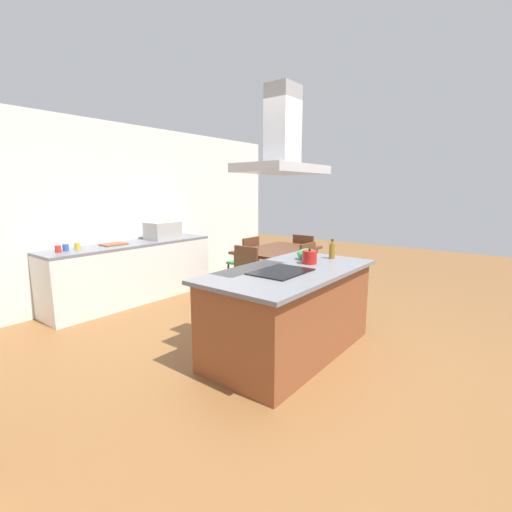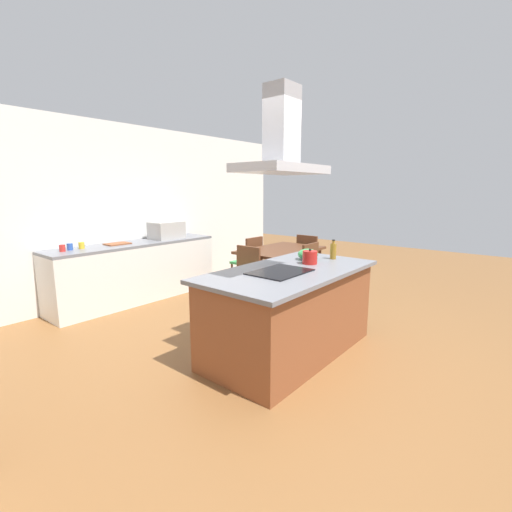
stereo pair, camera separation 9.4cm
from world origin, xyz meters
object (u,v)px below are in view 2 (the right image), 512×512
(tea_kettle, at_px, (310,257))
(mixing_bowl, at_px, (308,254))
(countertop_microwave, at_px, (167,230))
(coffee_mug_blue, at_px, (70,247))
(coffee_mug_red, at_px, (62,248))
(chair_at_left_end, at_px, (244,273))
(cooktop, at_px, (280,272))
(chair_facing_back_wall, at_px, (250,258))
(olive_oil_bottle, at_px, (333,251))
(coffee_mug_yellow, at_px, (82,245))
(chair_at_right_end, at_px, (310,255))
(cutting_board, at_px, (117,244))
(chair_facing_island, at_px, (316,269))
(range_hood, at_px, (282,145))

(tea_kettle, height_order, mixing_bowl, tea_kettle)
(countertop_microwave, xyz_separation_m, coffee_mug_blue, (-1.53, 0.07, -0.09))
(countertop_microwave, bearing_deg, mixing_bowl, -91.54)
(coffee_mug_red, height_order, chair_at_left_end, coffee_mug_red)
(cooktop, xyz_separation_m, chair_facing_back_wall, (1.90, 2.01, -0.40))
(olive_oil_bottle, height_order, mixing_bowl, olive_oil_bottle)
(coffee_mug_yellow, bearing_deg, chair_at_right_end, -25.33)
(chair_at_right_end, bearing_deg, cutting_board, 151.10)
(tea_kettle, bearing_deg, chair_at_left_end, 71.98)
(cooktop, xyz_separation_m, chair_at_left_end, (0.99, 1.35, -0.40))
(cooktop, xyz_separation_m, coffee_mug_blue, (-0.72, 2.95, 0.04))
(chair_facing_island, height_order, chair_at_right_end, same)
(coffee_mug_red, xyz_separation_m, chair_facing_island, (2.74, -2.22, -0.44))
(mixing_bowl, distance_m, chair_facing_back_wall, 2.27)
(chair_at_right_end, relative_size, range_hood, 0.99)
(olive_oil_bottle, relative_size, range_hood, 0.25)
(cutting_board, distance_m, chair_at_left_end, 1.93)
(chair_facing_back_wall, bearing_deg, chair_facing_island, -90.00)
(tea_kettle, height_order, coffee_mug_yellow, tea_kettle)
(countertop_microwave, relative_size, coffee_mug_yellow, 5.56)
(countertop_microwave, height_order, cutting_board, countertop_microwave)
(range_hood, bearing_deg, coffee_mug_red, 106.13)
(cutting_board, bearing_deg, chair_facing_back_wall, -25.18)
(mixing_bowl, distance_m, range_hood, 1.36)
(mixing_bowl, height_order, chair_facing_island, mixing_bowl)
(olive_oil_bottle, relative_size, chair_facing_back_wall, 0.26)
(cutting_board, relative_size, chair_facing_back_wall, 0.38)
(countertop_microwave, height_order, chair_at_left_end, countertop_microwave)
(coffee_mug_red, height_order, cutting_board, coffee_mug_red)
(mixing_bowl, xyz_separation_m, coffee_mug_red, (-1.57, 2.78, -0.02))
(coffee_mug_blue, bearing_deg, chair_facing_back_wall, -19.68)
(countertop_microwave, bearing_deg, olive_oil_bottle, -87.04)
(tea_kettle, bearing_deg, countertop_microwave, 84.88)
(chair_facing_back_wall, bearing_deg, chair_at_right_end, -36.01)
(olive_oil_bottle, bearing_deg, coffee_mug_blue, 119.00)
(cooktop, height_order, chair_facing_island, cooktop)
(cooktop, xyz_separation_m, cutting_board, (-0.05, 2.93, 0.00))
(tea_kettle, xyz_separation_m, mixing_bowl, (0.18, 0.14, -0.01))
(coffee_mug_red, distance_m, chair_at_right_end, 4.00)
(countertop_microwave, bearing_deg, chair_at_left_end, -83.19)
(chair_at_right_end, bearing_deg, chair_facing_island, -143.99)
(countertop_microwave, xyz_separation_m, chair_facing_back_wall, (1.10, -0.87, -0.53))
(cooktop, relative_size, chair_facing_back_wall, 0.67)
(tea_kettle, distance_m, chair_facing_back_wall, 2.48)
(mixing_bowl, bearing_deg, chair_at_left_end, 78.09)
(olive_oil_bottle, distance_m, coffee_mug_blue, 3.46)
(chair_at_right_end, bearing_deg, countertop_microwave, 142.73)
(coffee_mug_blue, height_order, chair_at_right_end, coffee_mug_blue)
(coffee_mug_yellow, xyz_separation_m, range_hood, (0.57, -2.95, 1.16))
(tea_kettle, bearing_deg, chair_at_right_end, 30.87)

